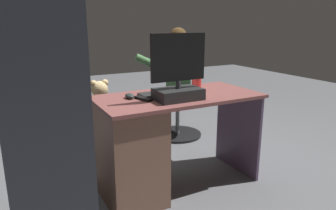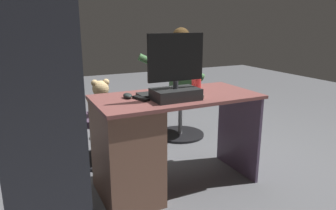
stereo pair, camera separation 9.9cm
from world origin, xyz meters
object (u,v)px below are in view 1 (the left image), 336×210
object	(u,v)px
office_chair_teddy	(102,135)
teddy_bear	(100,100)
keyboard	(167,93)
person	(172,76)
tv_remote	(143,99)
visitor_chair	(178,114)
cup	(197,83)
monitor	(178,80)
desk	(140,145)
computer_mouse	(130,96)

from	to	relation	value
office_chair_teddy	teddy_bear	xyz separation A→B (m)	(-0.00, -0.01, 0.32)
keyboard	person	xyz separation A→B (m)	(-0.52, -0.87, -0.04)
tv_remote	person	xyz separation A→B (m)	(-0.74, -0.94, -0.04)
visitor_chair	cup	bearing A→B (deg)	70.40
teddy_bear	person	bearing A→B (deg)	-164.16
monitor	tv_remote	size ratio (longest dim) A/B	3.03
desk	monitor	distance (m)	0.55
monitor	visitor_chair	distance (m)	1.38
office_chair_teddy	visitor_chair	world-z (taller)	same
monitor	keyboard	distance (m)	0.22
desk	visitor_chair	world-z (taller)	desk
computer_mouse	person	bearing A→B (deg)	-133.35
cup	visitor_chair	xyz separation A→B (m)	(-0.29, -0.82, -0.51)
desk	keyboard	world-z (taller)	keyboard
person	keyboard	bearing A→B (deg)	59.14
monitor	office_chair_teddy	bearing A→B (deg)	-67.25
keyboard	cup	world-z (taller)	cup
monitor	computer_mouse	bearing A→B (deg)	-33.20
office_chair_teddy	visitor_chair	bearing A→B (deg)	-163.45
computer_mouse	cup	xyz separation A→B (m)	(-0.61, -0.07, 0.03)
visitor_chair	tv_remote	bearing A→B (deg)	49.47
computer_mouse	visitor_chair	world-z (taller)	computer_mouse
person	visitor_chair	bearing A→B (deg)	-163.45
tv_remote	visitor_chair	world-z (taller)	tv_remote
visitor_chair	person	bearing A→B (deg)	16.55
office_chair_teddy	person	size ratio (longest dim) A/B	0.42
keyboard	teddy_bear	distance (m)	0.72
monitor	desk	bearing A→B (deg)	-25.43
keyboard	monitor	bearing A→B (deg)	87.62
monitor	keyboard	bearing A→B (deg)	-92.38
office_chair_teddy	teddy_bear	distance (m)	0.32
office_chair_teddy	tv_remote	bearing A→B (deg)	99.42
teddy_bear	monitor	bearing A→B (deg)	112.46
cup	teddy_bear	size ratio (longest dim) A/B	0.27
teddy_bear	person	world-z (taller)	person
computer_mouse	visitor_chair	xyz separation A→B (m)	(-0.90, -0.88, -0.49)
desk	computer_mouse	world-z (taller)	computer_mouse
desk	person	distance (m)	1.25
office_chair_teddy	cup	bearing A→B (deg)	140.55
keyboard	visitor_chair	size ratio (longest dim) A/B	0.78
cup	person	distance (m)	0.82
desk	visitor_chair	xyz separation A→B (m)	(-0.85, -0.96, -0.13)
desk	computer_mouse	distance (m)	0.36
office_chair_teddy	teddy_bear	world-z (taller)	teddy_bear
monitor	visitor_chair	bearing A→B (deg)	-119.62
cup	keyboard	bearing A→B (deg)	13.45
cup	person	world-z (taller)	person
teddy_bear	person	size ratio (longest dim) A/B	0.28
monitor	keyboard	world-z (taller)	monitor
tv_remote	office_chair_teddy	bearing A→B (deg)	-95.33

